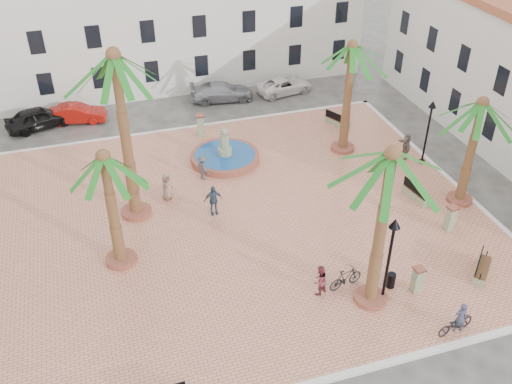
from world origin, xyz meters
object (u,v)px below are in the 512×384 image
at_px(bench_e, 417,194).
at_px(car_silver, 222,92).
at_px(palm_s, 390,173).
at_px(bollard_n, 200,125).
at_px(bollard_se, 417,279).
at_px(bench_ne, 337,121).
at_px(car_red, 77,113).
at_px(palm_e, 480,116).
at_px(pedestrian_north, 203,167).
at_px(car_white, 284,85).
at_px(cyclist_a, 460,318).
at_px(palm_ne, 351,58).
at_px(bicycle_b, 346,278).
at_px(bench_se, 482,270).
at_px(litter_bin, 391,280).
at_px(fountain, 225,156).
at_px(palm_nw, 116,74).
at_px(lamppost_e, 429,122).
at_px(bollard_e, 450,218).
at_px(pedestrian_fountain_b, 213,200).
at_px(bicycle_a, 455,324).
at_px(car_black, 39,118).
at_px(lamppost_s, 391,246).
at_px(cyclist_b, 320,280).
at_px(pedestrian_east, 406,146).
at_px(palm_sw, 106,171).

distance_m(bench_e, car_silver, 17.55).
distance_m(palm_s, bollard_n, 18.61).
height_order(palm_s, bollard_se, palm_s).
relative_size(bench_ne, car_red, 0.49).
xyz_separation_m(palm_e, pedestrian_north, (-13.14, 6.47, -4.49)).
bearing_deg(bollard_se, car_white, 85.64).
bearing_deg(cyclist_a, palm_ne, -91.51).
bearing_deg(bicycle_b, car_red, 15.81).
height_order(bench_se, bench_ne, bench_se).
xyz_separation_m(bench_ne, litter_bin, (-4.21, -15.38, 0.10)).
xyz_separation_m(fountain, palm_nw, (-6.02, -3.97, 7.73)).
distance_m(palm_ne, bench_ne, 6.69).
relative_size(lamppost_e, cyclist_a, 2.69).
height_order(bollard_e, bicycle_b, bollard_e).
bearing_deg(pedestrian_fountain_b, palm_nw, 159.14).
distance_m(bicycle_b, pedestrian_fountain_b, 8.54).
bearing_deg(palm_nw, bench_se, -33.25).
height_order(bicycle_a, pedestrian_north, pedestrian_north).
distance_m(bench_e, pedestrian_north, 12.29).
xyz_separation_m(bicycle_a, car_black, (-16.56, 24.63, 0.14)).
xyz_separation_m(lamppost_s, car_black, (-14.63, 21.96, -2.40)).
xyz_separation_m(palm_nw, lamppost_e, (17.56, 0.04, -5.21)).
relative_size(palm_e, cyclist_b, 4.09).
xyz_separation_m(fountain, bench_se, (8.84, -13.72, -0.02)).
bearing_deg(car_white, bench_ne, -176.57).
xyz_separation_m(palm_e, car_black, (-22.34, 16.40, -4.67)).
distance_m(bollard_e, pedestrian_east, 7.34).
distance_m(lamppost_s, cyclist_a, 4.06).
distance_m(bollard_n, car_white, 9.24).
xyz_separation_m(palm_s, cyclist_b, (-2.03, 1.07, -5.96)).
distance_m(palm_e, bicycle_b, 11.09).
xyz_separation_m(bollard_se, car_black, (-16.28, 22.00, -0.10)).
bearing_deg(bollard_e, palm_s, -151.43).
height_order(cyclist_a, car_silver, cyclist_a).
height_order(bollard_n, car_black, bollard_n).
xyz_separation_m(bollard_e, cyclist_a, (-3.54, -6.13, 0.02)).
bearing_deg(bollard_e, car_silver, 110.70).
distance_m(palm_e, car_silver, 19.90).
distance_m(palm_sw, bollard_n, 13.71).
xyz_separation_m(bicycle_a, cyclist_b, (-4.54, 3.81, 0.31)).
distance_m(bollard_n, pedestrian_fountain_b, 8.91).
xyz_separation_m(palm_ne, cyclist_b, (-6.50, -11.63, -5.32)).
height_order(palm_e, palm_ne, palm_ne).
distance_m(fountain, car_white, 11.12).
distance_m(bench_ne, car_white, 6.61).
bearing_deg(palm_e, bollard_n, 135.85).
relative_size(litter_bin, car_black, 0.17).
height_order(palm_sw, bollard_e, palm_sw).
bearing_deg(litter_bin, palm_sw, 154.62).
bearing_deg(fountain, litter_bin, -71.68).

